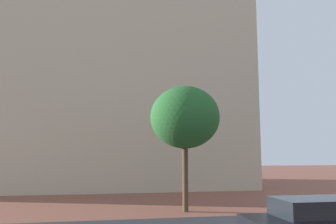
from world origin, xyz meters
TOP-DOWN VIEW (x-y plane):
  - landmark_building at (-3.75, 28.61)m, footprint 26.29×12.50m
  - car_black at (4.26, 7.96)m, footprint 4.34×1.97m
  - tree_curb_far at (1.86, 14.75)m, footprint 3.42×3.42m

SIDE VIEW (x-z plane):
  - car_black at x=4.26m, z-range -0.03..1.41m
  - tree_curb_far at x=1.86m, z-range 1.48..7.55m
  - landmark_building at x=-3.75m, z-range -8.11..29.83m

